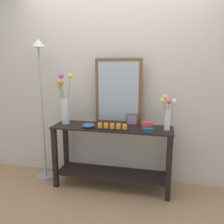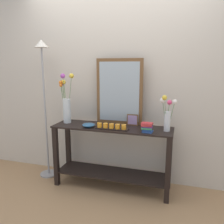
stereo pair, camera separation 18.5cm
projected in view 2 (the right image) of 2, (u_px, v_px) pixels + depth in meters
ground_plane at (112, 187)px, 2.95m from camera, size 7.00×6.00×0.02m
wall_back at (119, 79)px, 2.99m from camera, size 6.40×0.08×2.70m
console_table at (112, 151)px, 2.86m from camera, size 1.46×0.41×0.79m
mirror_leaning at (119, 92)px, 2.86m from camera, size 0.59×0.03×0.82m
tall_vase_left at (66, 104)px, 2.95m from camera, size 0.22×0.14×0.63m
vase_right at (167, 113)px, 2.57m from camera, size 0.19×0.19×0.42m
candle_tray at (111, 127)px, 2.67m from camera, size 0.39×0.09×0.07m
picture_frame_small at (132, 120)px, 2.84m from camera, size 0.14×0.01×0.14m
decorative_bowl at (89, 125)px, 2.77m from camera, size 0.15×0.15×0.05m
book_stack at (147, 127)px, 2.55m from camera, size 0.14×0.10×0.11m
floor_lamp at (44, 87)px, 3.02m from camera, size 0.24×0.24×1.84m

